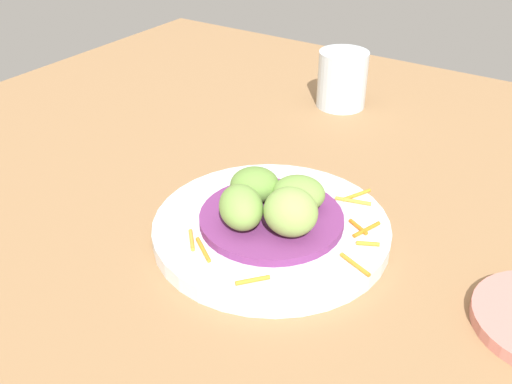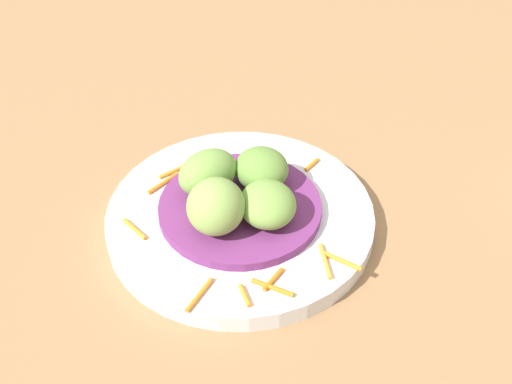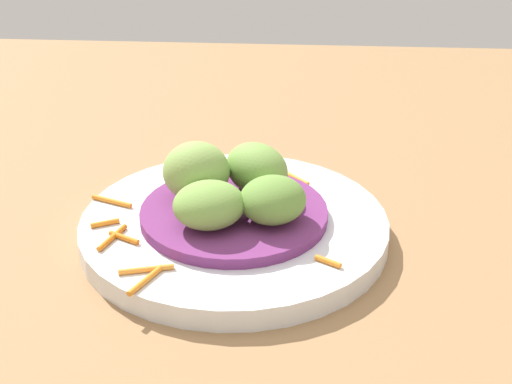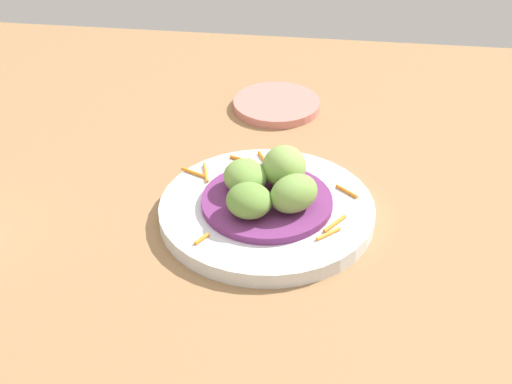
{
  "view_description": "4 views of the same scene",
  "coord_description": "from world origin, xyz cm",
  "px_view_note": "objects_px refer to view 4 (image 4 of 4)",
  "views": [
    {
      "loc": [
        43.1,
        29.44,
        36.65
      ],
      "look_at": [
        2.57,
        2.72,
        6.59
      ],
      "focal_mm": 40.86,
      "sensor_mm": 36.0,
      "label": 1
    },
    {
      "loc": [
        -4.05,
        47.58,
        44.28
      ],
      "look_at": [
        1.23,
        3.99,
        5.63
      ],
      "focal_mm": 47.53,
      "sensor_mm": 36.0,
      "label": 2
    },
    {
      "loc": [
        -47.05,
        -0.52,
        32.02
      ],
      "look_at": [
        4.44,
        2.99,
        5.09
      ],
      "focal_mm": 52.6,
      "sensor_mm": 36.0,
      "label": 3
    },
    {
      "loc": [
        10.1,
        -63.09,
        51.85
      ],
      "look_at": [
        1.33,
        4.96,
        5.05
      ],
      "focal_mm": 53.76,
      "sensor_mm": 36.0,
      "label": 4
    }
  ],
  "objects_px": {
    "guac_scoop_right": "(249,201)",
    "guac_scoop_center": "(241,176)",
    "main_plate": "(267,211)",
    "guac_scoop_left": "(284,167)",
    "side_plate_small": "(277,105)",
    "guac_scoop_back": "(294,193)"
  },
  "relations": [
    {
      "from": "guac_scoop_center",
      "to": "guac_scoop_back",
      "type": "bearing_deg",
      "value": -26.99
    },
    {
      "from": "guac_scoop_left",
      "to": "guac_scoop_center",
      "type": "xyz_separation_m",
      "value": [
        -0.05,
        -0.01,
        -0.01
      ]
    },
    {
      "from": "guac_scoop_left",
      "to": "guac_scoop_right",
      "type": "relative_size",
      "value": 1.04
    },
    {
      "from": "main_plate",
      "to": "side_plate_small",
      "type": "bearing_deg",
      "value": 93.66
    },
    {
      "from": "guac_scoop_right",
      "to": "guac_scoop_center",
      "type": "bearing_deg",
      "value": 108.01
    },
    {
      "from": "guac_scoop_left",
      "to": "side_plate_small",
      "type": "xyz_separation_m",
      "value": [
        -0.03,
        0.23,
        -0.04
      ]
    },
    {
      "from": "guac_scoop_back",
      "to": "main_plate",
      "type": "bearing_deg",
      "value": 153.01
    },
    {
      "from": "guac_scoop_left",
      "to": "guac_scoop_back",
      "type": "bearing_deg",
      "value": -71.99
    },
    {
      "from": "guac_scoop_right",
      "to": "guac_scoop_back",
      "type": "height_order",
      "value": "guac_scoop_back"
    },
    {
      "from": "main_plate",
      "to": "side_plate_small",
      "type": "distance_m",
      "value": 0.26
    },
    {
      "from": "main_plate",
      "to": "guac_scoop_center",
      "type": "distance_m",
      "value": 0.05
    },
    {
      "from": "guac_scoop_center",
      "to": "guac_scoop_back",
      "type": "xyz_separation_m",
      "value": [
        0.06,
        -0.03,
        0.0
      ]
    },
    {
      "from": "side_plate_small",
      "to": "main_plate",
      "type": "bearing_deg",
      "value": -86.34
    },
    {
      "from": "guac_scoop_right",
      "to": "guac_scoop_back",
      "type": "relative_size",
      "value": 0.9
    },
    {
      "from": "guac_scoop_center",
      "to": "guac_scoop_back",
      "type": "distance_m",
      "value": 0.07
    },
    {
      "from": "guac_scoop_back",
      "to": "side_plate_small",
      "type": "xyz_separation_m",
      "value": [
        -0.05,
        0.27,
        -0.04
      ]
    },
    {
      "from": "main_plate",
      "to": "guac_scoop_center",
      "type": "bearing_deg",
      "value": 153.01
    },
    {
      "from": "guac_scoop_left",
      "to": "side_plate_small",
      "type": "distance_m",
      "value": 0.23
    },
    {
      "from": "main_plate",
      "to": "guac_scoop_left",
      "type": "relative_size",
      "value": 4.57
    },
    {
      "from": "side_plate_small",
      "to": "guac_scoop_center",
      "type": "bearing_deg",
      "value": -93.29
    },
    {
      "from": "guac_scoop_center",
      "to": "guac_scoop_right",
      "type": "bearing_deg",
      "value": -71.99
    },
    {
      "from": "guac_scoop_left",
      "to": "main_plate",
      "type": "bearing_deg",
      "value": -116.99
    }
  ]
}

